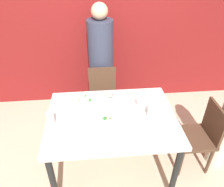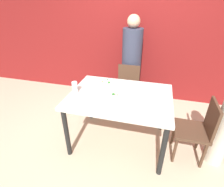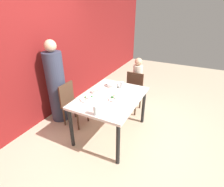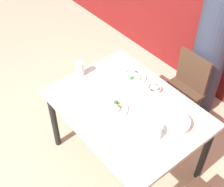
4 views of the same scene
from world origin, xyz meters
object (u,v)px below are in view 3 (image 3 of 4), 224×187
object	(u,v)px
chair_adult_spot	(72,103)
person_child	(137,83)
person_adult	(56,86)
plate_rice_adult	(88,98)
bowl_curry	(113,84)
chair_child_spot	(132,91)
glass_water_tall	(96,110)

from	to	relation	value
chair_adult_spot	person_child	world-z (taller)	person_child
chair_adult_spot	person_adult	distance (m)	0.46
person_child	plate_rice_adult	size ratio (longest dim) A/B	4.24
bowl_curry	chair_child_spot	bearing A→B (deg)	-18.50
glass_water_tall	person_adult	bearing A→B (deg)	66.41
person_adult	bowl_curry	xyz separation A→B (m)	(0.45, -1.01, 0.05)
person_child	bowl_curry	world-z (taller)	person_child
plate_rice_adult	glass_water_tall	distance (m)	0.49
chair_adult_spot	person_child	distance (m)	1.57
chair_child_spot	person_adult	xyz separation A→B (m)	(-1.03, 1.20, 0.29)
bowl_curry	glass_water_tall	world-z (taller)	glass_water_tall
person_adult	plate_rice_adult	size ratio (longest dim) A/B	6.12
chair_adult_spot	person_child	size ratio (longest dim) A/B	0.74
person_adult	plate_rice_adult	world-z (taller)	person_adult
plate_rice_adult	glass_water_tall	world-z (taller)	glass_water_tall
chair_child_spot	glass_water_tall	world-z (taller)	glass_water_tall
chair_child_spot	plate_rice_adult	xyz separation A→B (m)	(-1.23, 0.32, 0.33)
bowl_curry	plate_rice_adult	distance (m)	0.66
person_adult	chair_adult_spot	bearing A→B (deg)	-90.00
plate_rice_adult	bowl_curry	bearing A→B (deg)	-10.60
chair_adult_spot	glass_water_tall	size ratio (longest dim) A/B	5.69
plate_rice_adult	chair_adult_spot	bearing A→B (deg)	69.22
bowl_curry	plate_rice_adult	bearing A→B (deg)	169.40
chair_child_spot	plate_rice_adult	world-z (taller)	chair_child_spot
chair_child_spot	person_child	xyz separation A→B (m)	(0.28, -0.00, 0.07)
chair_adult_spot	glass_water_tall	bearing A→B (deg)	-121.35
person_child	glass_water_tall	size ratio (longest dim) A/B	7.65
person_adult	bowl_curry	bearing A→B (deg)	-66.15
plate_rice_adult	person_adult	bearing A→B (deg)	77.10
person_child	plate_rice_adult	bearing A→B (deg)	168.19
chair_adult_spot	glass_water_tall	world-z (taller)	glass_water_tall
chair_child_spot	bowl_curry	distance (m)	0.71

